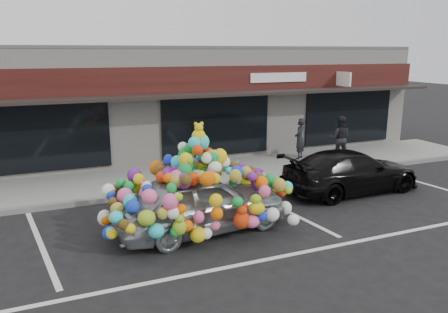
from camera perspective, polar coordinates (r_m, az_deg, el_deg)
name	(u,v)px	position (r m, az deg, el deg)	size (l,w,h in m)	color
ground	(184,226)	(10.72, -5.29, -9.08)	(90.00, 90.00, 0.00)	black
shop_building	(120,101)	(18.25, -13.37, 7.07)	(24.00, 7.20, 4.31)	silver
sidewalk	(147,180)	(14.36, -10.03, -2.99)	(26.00, 3.00, 0.15)	gray
kerb	(158,193)	(12.96, -8.58, -4.76)	(26.00, 0.18, 0.16)	slate
parking_stripe_left	(41,245)	(10.53, -22.81, -10.57)	(0.12, 4.40, 0.01)	silver
parking_stripe_mid	(281,208)	(11.94, 7.44, -6.71)	(0.12, 4.40, 0.01)	silver
parking_stripe_right	(431,185)	(15.25, 25.39, -3.42)	(0.12, 4.40, 0.01)	silver
lane_line	(307,252)	(9.59, 10.74, -12.10)	(14.00, 0.12, 0.01)	silver
toy_car	(201,195)	(10.18, -3.06, -5.10)	(2.98, 4.56, 2.55)	#AAB1B5
black_sedan	(351,171)	(13.58, 16.27, -1.87)	(4.34, 1.76, 1.26)	black
pedestrian_a	(300,139)	(16.64, 9.86, 2.30)	(0.56, 0.37, 1.54)	black
pedestrian_b	(339,138)	(16.76, 14.83, 2.34)	(0.81, 0.63, 1.66)	black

